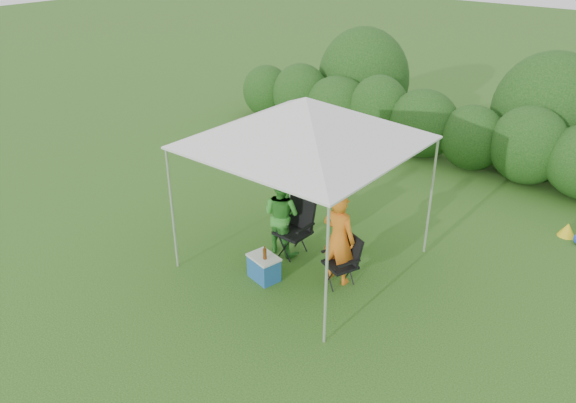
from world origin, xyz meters
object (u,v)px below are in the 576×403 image
Objects in this scene: man at (339,239)px; woman at (282,215)px; chair_left at (296,224)px; chair_right at (345,258)px; canopy at (306,121)px; cooler at (264,267)px.

man is 1.27m from woman.
man reaches higher than chair_left.
chair_right is at bearing 173.52° from woman.
canopy is at bearing -177.25° from woman.
canopy reaches higher than chair_right.
woman is at bearing -176.77° from canopy.
chair_right is 0.55× the size of man.
canopy is 1.81m from woman.
woman is (-1.26, 0.14, -0.06)m from man.
woman reaches higher than cooler.
canopy is at bearing 93.73° from cooler.
chair_left reaches higher than cooler.
man is at bearing 173.31° from woman.
woman is (-1.39, 0.15, 0.23)m from chair_right.
chair_left is 1.09m from man.
chair_right is 1.20m from chair_left.
chair_right is 1.49× the size of cooler.
chair_left is at bearing 108.67° from cooler.
chair_right is at bearing -11.45° from chair_left.
chair_right is (0.93, -0.17, -1.99)m from canopy.
canopy is at bearing -13.39° from man.
canopy is 2.03× the size of man.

